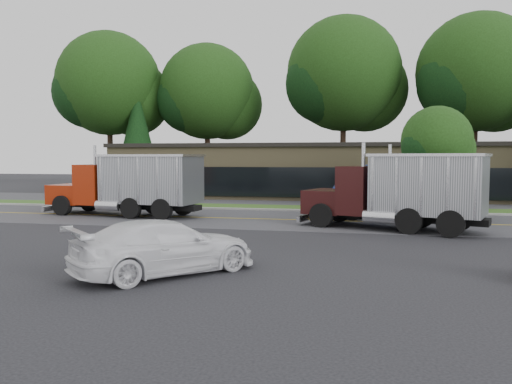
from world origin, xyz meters
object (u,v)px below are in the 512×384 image
at_px(dump_truck_red, 132,183).
at_px(dump_truck_maroon, 402,190).
at_px(rally_car, 165,247).
at_px(dump_truck_blue, 416,185).

height_order(dump_truck_red, dump_truck_maroon, same).
relative_size(dump_truck_red, rally_car, 1.76).
xyz_separation_m(dump_truck_maroon, rally_car, (-7.17, -9.91, -1.05)).
distance_m(dump_truck_maroon, rally_car, 12.28).
relative_size(dump_truck_blue, dump_truck_maroon, 0.92).
bearing_deg(dump_truck_maroon, rally_car, 73.83).
bearing_deg(dump_truck_maroon, dump_truck_red, 9.42).
distance_m(dump_truck_blue, dump_truck_maroon, 4.22).
height_order(dump_truck_red, dump_truck_blue, same).
xyz_separation_m(dump_truck_red, rally_car, (6.88, -12.46, -1.06)).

